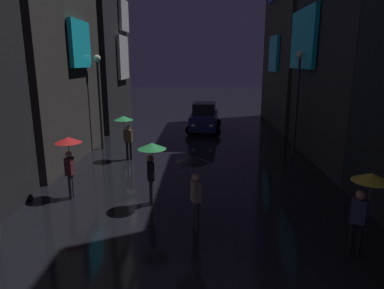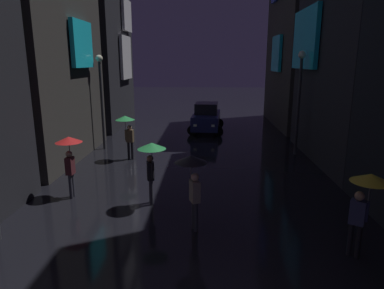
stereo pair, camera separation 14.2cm
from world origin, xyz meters
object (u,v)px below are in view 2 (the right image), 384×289
object	(u,v)px
car_distant	(206,118)
pedestrian_foreground_right_red	(69,150)
pedestrian_midstreet_left_green	(151,156)
pedestrian_midstreet_centre_yellow	(366,192)
pedestrian_near_crossing_green	(127,125)
streetlamp_left_far	(101,90)
pedestrian_foreground_left_black	(192,172)
streetlamp_right_far	(300,91)

from	to	relation	value
car_distant	pedestrian_foreground_right_red	bearing A→B (deg)	-111.86
pedestrian_midstreet_left_green	pedestrian_midstreet_centre_yellow	size ratio (longest dim) A/B	1.00
pedestrian_foreground_right_red	pedestrian_near_crossing_green	bearing A→B (deg)	79.16
pedestrian_foreground_right_red	car_distant	bearing A→B (deg)	68.14
pedestrian_near_crossing_green	streetlamp_left_far	world-z (taller)	streetlamp_left_far
pedestrian_foreground_left_black	streetlamp_right_far	size ratio (longest dim) A/B	0.42
pedestrian_midstreet_left_green	pedestrian_midstreet_centre_yellow	world-z (taller)	same
pedestrian_foreground_right_red	car_distant	distance (m)	12.55
pedestrian_foreground_right_red	streetlamp_right_far	xyz separation A→B (m)	(9.17, 5.92, 1.54)
pedestrian_foreground_right_red	pedestrian_midstreet_centre_yellow	bearing A→B (deg)	-22.82
streetlamp_right_far	pedestrian_midstreet_left_green	bearing A→B (deg)	-133.59
pedestrian_foreground_left_black	streetlamp_left_far	bearing A→B (deg)	119.96
pedestrian_near_crossing_green	streetlamp_left_far	bearing A→B (deg)	131.09
streetlamp_right_far	car_distant	bearing A→B (deg)	128.30
pedestrian_midstreet_left_green	streetlamp_right_far	bearing A→B (deg)	46.41
pedestrian_midstreet_left_green	streetlamp_left_far	bearing A→B (deg)	117.09
pedestrian_midstreet_centre_yellow	streetlamp_left_far	world-z (taller)	streetlamp_left_far
pedestrian_near_crossing_green	car_distant	size ratio (longest dim) A/B	0.50
streetlamp_left_far	pedestrian_midstreet_centre_yellow	bearing A→B (deg)	-47.95
pedestrian_foreground_left_black	car_distant	xyz separation A→B (m)	(0.39, 13.82, -0.74)
pedestrian_foreground_left_black	pedestrian_near_crossing_green	bearing A→B (deg)	116.16
pedestrian_foreground_left_black	pedestrian_midstreet_centre_yellow	distance (m)	4.27
pedestrian_midstreet_left_green	streetlamp_left_far	size ratio (longest dim) A/B	0.43
pedestrian_midstreet_left_green	car_distant	size ratio (longest dim) A/B	0.50
pedestrian_near_crossing_green	pedestrian_midstreet_centre_yellow	bearing A→B (deg)	-47.73
pedestrian_midstreet_centre_yellow	pedestrian_foreground_left_black	bearing A→B (deg)	162.12
pedestrian_midstreet_left_green	streetlamp_right_far	xyz separation A→B (m)	(6.26, 6.58, 1.54)
pedestrian_midstreet_centre_yellow	streetlamp_left_far	size ratio (longest dim) A/B	0.43
pedestrian_midstreet_centre_yellow	pedestrian_foreground_right_red	bearing A→B (deg)	157.18
pedestrian_foreground_right_red	pedestrian_midstreet_left_green	distance (m)	2.98
pedestrian_midstreet_left_green	streetlamp_left_far	distance (m)	8.34
car_distant	streetlamp_right_far	xyz separation A→B (m)	(4.50, -5.70, 2.29)
pedestrian_foreground_left_black	car_distant	bearing A→B (deg)	88.36
pedestrian_foreground_left_black	streetlamp_left_far	xyz separation A→B (m)	(-5.10, 8.85, 1.46)
pedestrian_midstreet_left_green	streetlamp_right_far	world-z (taller)	streetlamp_right_far
pedestrian_midstreet_left_green	pedestrian_foreground_left_black	world-z (taller)	same
pedestrian_midstreet_centre_yellow	car_distant	size ratio (longest dim) A/B	0.50
streetlamp_left_far	pedestrian_near_crossing_green	bearing A→B (deg)	-48.91
car_distant	streetlamp_left_far	size ratio (longest dim) A/B	0.86
pedestrian_foreground_right_red	pedestrian_foreground_left_black	distance (m)	4.80
pedestrian_midstreet_left_green	streetlamp_left_far	xyz separation A→B (m)	(-3.74, 7.31, 1.46)
streetlamp_left_far	streetlamp_right_far	xyz separation A→B (m)	(10.00, -0.73, 0.09)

